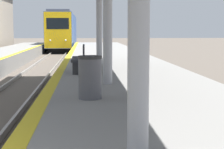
{
  "coord_description": "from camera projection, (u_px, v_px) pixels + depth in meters",
  "views": [
    {
      "loc": [
        2.53,
        -2.53,
        2.36
      ],
      "look_at": [
        3.89,
        16.17,
        0.09
      ],
      "focal_mm": 60.0,
      "sensor_mm": 36.0,
      "label": 1
    }
  ],
  "objects": [
    {
      "name": "trash_bin",
      "position": [
        90.0,
        77.0,
        7.86
      ],
      "size": [
        0.51,
        0.51,
        0.91
      ],
      "color": "#4C4C51",
      "rests_on": "platform_right"
    },
    {
      "name": "bench",
      "position": [
        80.0,
        58.0,
        12.82
      ],
      "size": [
        0.44,
        1.92,
        0.92
      ],
      "color": "#28282D",
      "rests_on": "platform_right"
    },
    {
      "name": "train",
      "position": [
        63.0,
        31.0,
        44.38
      ],
      "size": [
        2.63,
        19.01,
        4.28
      ],
      "color": "black",
      "rests_on": "ground"
    }
  ]
}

